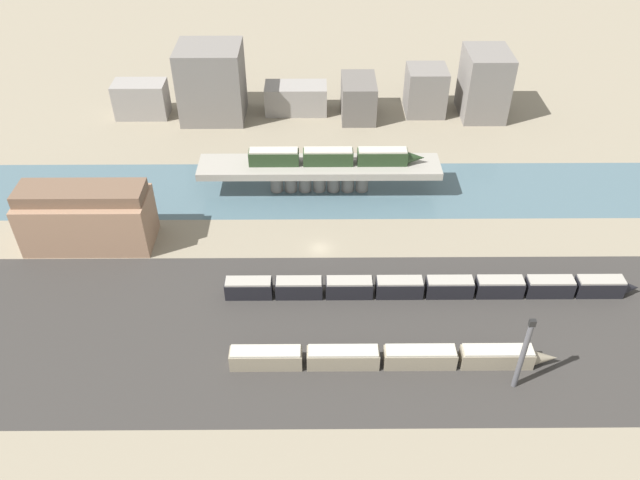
# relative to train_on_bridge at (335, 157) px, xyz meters

# --- Properties ---
(ground_plane) EXTENTS (400.00, 400.00, 0.00)m
(ground_plane) POSITION_rel_train_on_bridge_xyz_m (-3.55, -22.52, -9.28)
(ground_plane) COLOR gray
(railbed_yard) EXTENTS (280.00, 42.00, 0.01)m
(railbed_yard) POSITION_rel_train_on_bridge_xyz_m (-3.55, -46.52, -9.27)
(railbed_yard) COLOR #33302D
(railbed_yard) RESTS_ON ground
(river_water) EXTENTS (320.00, 23.97, 0.01)m
(river_water) POSITION_rel_train_on_bridge_xyz_m (-3.55, -0.00, -9.27)
(river_water) COLOR #47606B
(river_water) RESTS_ON ground
(bridge) EXTENTS (57.01, 9.51, 7.42)m
(bridge) POSITION_rel_train_on_bridge_xyz_m (-3.55, 0.00, -3.73)
(bridge) COLOR gray
(bridge) RESTS_ON ground
(train_on_bridge) EXTENTS (41.08, 3.13, 3.81)m
(train_on_bridge) POSITION_rel_train_on_bridge_xyz_m (0.00, 0.00, 0.00)
(train_on_bridge) COLOR #23381E
(train_on_bridge) RESTS_ON bridge
(train_yard_near) EXTENTS (56.64, 3.02, 3.82)m
(train_yard_near) POSITION_rel_train_on_bridge_xyz_m (8.35, -54.47, -7.40)
(train_yard_near) COLOR gray
(train_yard_near) RESTS_ON ground
(train_yard_mid) EXTENTS (80.63, 3.10, 3.93)m
(train_yard_mid) POSITION_rel_train_on_bridge_xyz_m (17.78, -36.87, -7.34)
(train_yard_mid) COLOR black
(train_yard_mid) RESTS_ON ground
(warehouse_building) EXTENTS (26.64, 11.24, 13.99)m
(warehouse_building) POSITION_rel_train_on_bridge_xyz_m (-52.68, -19.78, -2.62)
(warehouse_building) COLOR #937056
(warehouse_building) RESTS_ON ground
(signal_tower) EXTENTS (1.00, 0.90, 15.61)m
(signal_tower) POSITION_rel_train_on_bridge_xyz_m (28.87, -59.10, -1.54)
(signal_tower) COLOR #4C4C51
(signal_tower) RESTS_ON ground
(city_block_far_left) EXTENTS (14.77, 8.10, 10.06)m
(city_block_far_left) POSITION_rel_train_on_bridge_xyz_m (-54.38, 39.34, -4.24)
(city_block_far_left) COLOR gray
(city_block_far_left) RESTS_ON ground
(city_block_left) EXTENTS (17.67, 15.87, 20.70)m
(city_block_left) POSITION_rel_train_on_bridge_xyz_m (-33.58, 38.78, 1.07)
(city_block_left) COLOR slate
(city_block_left) RESTS_ON ground
(city_block_center) EXTENTS (17.82, 8.64, 8.25)m
(city_block_center) POSITION_rel_train_on_bridge_xyz_m (-10.08, 41.50, -5.15)
(city_block_center) COLOR gray
(city_block_center) RESTS_ON ground
(city_block_right) EXTENTS (9.57, 14.84, 11.01)m
(city_block_right) POSITION_rel_train_on_bridge_xyz_m (7.83, 38.62, -3.77)
(city_block_right) COLOR #605B56
(city_block_right) RESTS_ON ground
(city_block_far_right) EXTENTS (11.16, 11.02, 13.35)m
(city_block_far_right) POSITION_rel_train_on_bridge_xyz_m (27.29, 41.02, -2.60)
(city_block_far_right) COLOR slate
(city_block_far_right) RESTS_ON ground
(city_block_tall) EXTENTS (12.11, 15.60, 18.69)m
(city_block_tall) POSITION_rel_train_on_bridge_xyz_m (43.47, 39.70, 0.07)
(city_block_tall) COLOR slate
(city_block_tall) RESTS_ON ground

